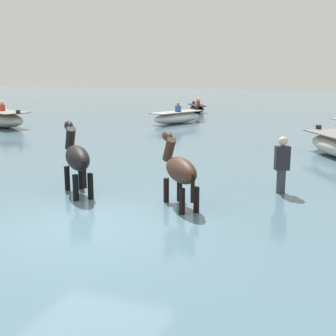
{
  "coord_description": "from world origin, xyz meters",
  "views": [
    {
      "loc": [
        3.99,
        -6.82,
        3.08
      ],
      "look_at": [
        0.51,
        2.82,
        0.84
      ],
      "focal_mm": 48.3,
      "sensor_mm": 36.0,
      "label": 1
    }
  ],
  "objects": [
    {
      "name": "water_surface",
      "position": [
        0.0,
        10.0,
        0.17
      ],
      "size": [
        90.0,
        90.0,
        0.34
      ],
      "primitive_type": "cube",
      "color": "#476675",
      "rests_on": "ground"
    },
    {
      "name": "boat_far_inshore",
      "position": [
        -4.32,
        21.79,
        0.6
      ],
      "size": [
        1.87,
        2.64,
        0.96
      ],
      "color": "black",
      "rests_on": "water_surface"
    },
    {
      "name": "boat_mid_channel",
      "position": [
        -11.13,
        11.06,
        0.73
      ],
      "size": [
        3.84,
        2.65,
        1.26
      ],
      "color": "#B2AD9E",
      "rests_on": "water_surface"
    },
    {
      "name": "ground_plane",
      "position": [
        0.0,
        0.0,
        0.0
      ],
      "size": [
        120.0,
        120.0,
        0.0
      ],
      "primitive_type": "plane",
      "color": "#756B56"
    },
    {
      "name": "horse_lead_dark_bay",
      "position": [
        1.19,
        1.62,
        1.06
      ],
      "size": [
        1.29,
        1.44,
        1.8
      ],
      "color": "#382319",
      "rests_on": "ground"
    },
    {
      "name": "person_wading_close",
      "position": [
        3.03,
        3.35,
        0.87
      ],
      "size": [
        0.37,
        0.3,
        1.63
      ],
      "color": "#383842",
      "rests_on": "ground"
    },
    {
      "name": "boat_distant_east",
      "position": [
        -3.56,
        15.43,
        0.65
      ],
      "size": [
        2.29,
        3.39,
        1.08
      ],
      "color": "silver",
      "rests_on": "water_surface"
    },
    {
      "name": "horse_trailing_black",
      "position": [
        -1.26,
        1.74,
        1.13
      ],
      "size": [
        1.42,
        1.49,
        1.91
      ],
      "color": "black",
      "rests_on": "ground"
    }
  ]
}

